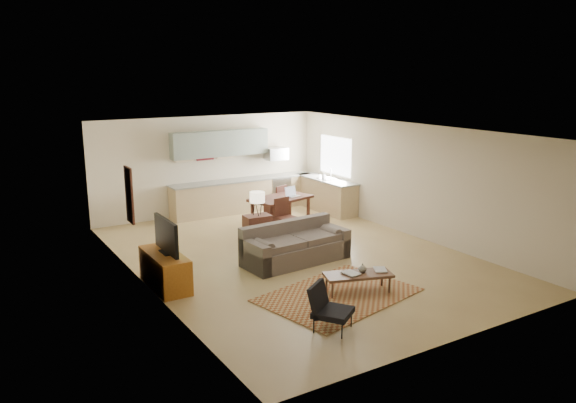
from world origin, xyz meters
TOP-DOWN VIEW (x-y plane):
  - room at (0.00, 0.00)m, footprint 9.00×9.00m
  - kitchen_counter_back at (0.90, 4.18)m, footprint 4.26×0.64m
  - kitchen_counter_right at (2.93, 3.00)m, footprint 0.64×2.26m
  - kitchen_range at (2.00, 4.18)m, footprint 0.62×0.62m
  - kitchen_microwave at (2.00, 4.20)m, footprint 0.62×0.40m
  - upper_cabinets at (0.30, 4.33)m, footprint 2.80×0.34m
  - window_right at (3.23, 3.00)m, footprint 0.02×1.40m
  - wall_art_left at (-3.21, 0.90)m, footprint 0.06×0.42m
  - triptych at (-0.10, 4.47)m, footprint 1.70×0.04m
  - rug at (-0.50, -2.22)m, footprint 2.98×2.36m
  - sofa at (-0.18, -0.31)m, footprint 2.40×1.18m
  - coffee_table at (-0.13, -2.30)m, footprint 1.31×0.84m
  - book_a at (-0.37, -2.27)m, footprint 0.29×0.35m
  - book_b at (0.22, -2.31)m, footprint 0.48×0.49m
  - vase at (-0.02, -2.28)m, footprint 0.23×0.23m
  - armchair at (-1.39, -3.27)m, footprint 0.87×0.87m
  - tv_credenza at (-2.96, -0.21)m, footprint 0.54×1.39m
  - tv at (-2.91, -0.21)m, footprint 0.11×1.07m
  - console_table at (-0.29, 1.15)m, footprint 0.63×0.44m
  - table_lamp at (-0.29, 1.15)m, footprint 0.38×0.38m
  - dining_table at (0.92, 2.15)m, footprint 1.72×1.24m
  - dining_chair_near at (0.64, 1.39)m, footprint 0.50×0.52m
  - dining_chair_far at (1.21, 2.91)m, footprint 0.60×0.61m
  - laptop at (1.23, 2.05)m, footprint 0.37×0.30m
  - soap_bottle at (2.83, 2.98)m, footprint 0.10×0.10m

SIDE VIEW (x-z plane):
  - rug at x=-0.50m, z-range 0.00..0.02m
  - coffee_table at x=-0.13m, z-range 0.00..0.37m
  - tv_credenza at x=-2.96m, z-range 0.00..0.64m
  - console_table at x=-0.29m, z-range 0.00..0.70m
  - armchair at x=-1.39m, z-range 0.00..0.72m
  - book_b at x=0.22m, z-range 0.36..0.38m
  - book_a at x=-0.37m, z-range 0.36..0.39m
  - dining_table at x=0.92m, z-range 0.00..0.78m
  - sofa at x=-0.18m, z-range 0.00..0.81m
  - vase at x=-0.02m, z-range 0.36..0.52m
  - kitchen_range at x=2.00m, z-range 0.00..0.90m
  - kitchen_counter_back at x=0.90m, z-range 0.00..0.92m
  - kitchen_counter_right at x=2.93m, z-range 0.00..0.92m
  - dining_chair_near at x=0.64m, z-range 0.00..0.93m
  - dining_chair_far at x=1.21m, z-range 0.00..0.94m
  - laptop at x=1.23m, z-range 0.78..1.03m
  - tv at x=-2.91m, z-range 0.64..1.29m
  - table_lamp at x=-0.29m, z-range 0.70..1.26m
  - soap_bottle at x=2.83m, z-range 0.92..1.11m
  - room at x=0.00m, z-range -3.15..5.85m
  - kitchen_microwave at x=2.00m, z-range 1.38..1.73m
  - window_right at x=3.23m, z-range 1.02..2.08m
  - wall_art_left at x=-3.21m, z-range 1.00..2.10m
  - triptych at x=-0.10m, z-range 1.50..2.00m
  - upper_cabinets at x=0.30m, z-range 1.60..2.30m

